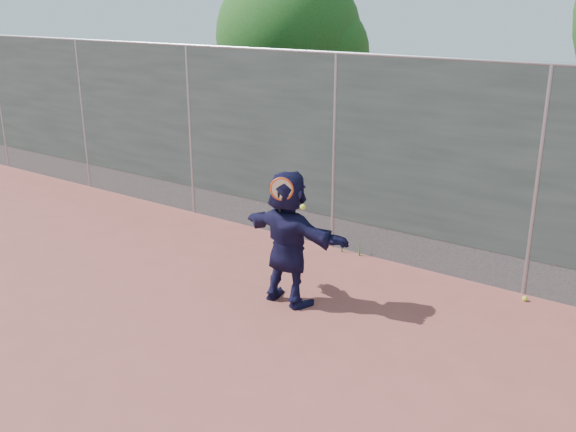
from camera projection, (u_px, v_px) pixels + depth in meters
The scene contains 7 objects.
ground at pixel (175, 334), 7.52m from camera, with size 80.00×80.00×0.00m, color #9E4C42.
player at pixel (288, 238), 8.07m from camera, with size 1.63×0.52×1.75m, color #151437.
ball_ground at pixel (525, 299), 8.34m from camera, with size 0.07×0.07×0.07m, color #D2E132.
fence at pixel (335, 149), 9.72m from camera, with size 20.00×0.06×3.03m.
swing_action at pixel (284, 192), 7.66m from camera, with size 0.48×0.16×0.51m.
tree_left at pixel (296, 41), 13.21m from camera, with size 3.15×3.00×4.53m.
weed_clump at pixel (345, 244), 9.93m from camera, with size 0.68×0.07×0.30m.
Camera 1 is at (4.98, -4.67, 3.70)m, focal length 40.00 mm.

